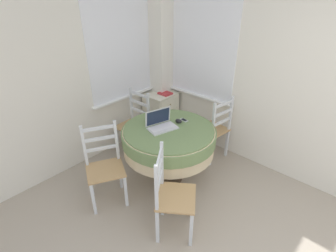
{
  "coord_description": "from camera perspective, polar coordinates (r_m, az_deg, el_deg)",
  "views": [
    {
      "loc": [
        -1.2,
        0.03,
        2.32
      ],
      "look_at": [
        0.99,
        2.02,
        0.69
      ],
      "focal_mm": 28.0,
      "sensor_mm": 36.0,
      "label": 1
    }
  ],
  "objects": [
    {
      "name": "book_on_cabinet",
      "position": [
        4.29,
        -0.62,
        7.13
      ],
      "size": [
        0.17,
        0.2,
        0.02
      ],
      "color": "#BC3338",
      "rests_on": "corner_cabinet"
    },
    {
      "name": "cell_phone",
      "position": [
        3.35,
        3.49,
        1.3
      ],
      "size": [
        0.06,
        0.11,
        0.01
      ],
      "color": "#B2B7BC",
      "rests_on": "round_dining_table"
    },
    {
      "name": "corner_cabinet",
      "position": [
        4.47,
        -1.53,
        2.85
      ],
      "size": [
        0.49,
        0.44,
        0.72
      ],
      "color": "silver",
      "rests_on": "ground_plane"
    },
    {
      "name": "corner_room_shell",
      "position": [
        3.19,
        2.93,
        9.74
      ],
      "size": [
        4.23,
        4.92,
        2.55
      ],
      "color": "white",
      "rests_on": "ground_plane"
    },
    {
      "name": "computer_mouse",
      "position": [
        3.29,
        2.33,
        1.11
      ],
      "size": [
        0.06,
        0.09,
        0.05
      ],
      "color": "black",
      "rests_on": "round_dining_table"
    },
    {
      "name": "dining_chair_left_flank",
      "position": [
        3.12,
        -13.62,
        -8.66
      ],
      "size": [
        0.55,
        0.53,
        0.97
      ],
      "color": "tan",
      "rests_on": "ground_plane"
    },
    {
      "name": "dining_chair_near_right_window",
      "position": [
        3.81,
        9.98,
        -0.83
      ],
      "size": [
        0.46,
        0.43,
        0.97
      ],
      "color": "tan",
      "rests_on": "ground_plane"
    },
    {
      "name": "dining_chair_camera_near",
      "position": [
        2.69,
        0.81,
        -14.96
      ],
      "size": [
        0.56,
        0.55,
        0.97
      ],
      "color": "tan",
      "rests_on": "ground_plane"
    },
    {
      "name": "laptop",
      "position": [
        3.16,
        -1.52,
        0.41
      ],
      "size": [
        0.39,
        0.31,
        0.22
      ],
      "color": "silver",
      "rests_on": "round_dining_table"
    },
    {
      "name": "dining_chair_near_back_window",
      "position": [
        3.92,
        -7.3,
        0.27
      ],
      "size": [
        0.39,
        0.42,
        0.97
      ],
      "color": "tan",
      "rests_on": "ground_plane"
    },
    {
      "name": "round_dining_table",
      "position": [
        3.23,
        0.18,
        -2.8
      ],
      "size": [
        1.15,
        1.15,
        0.77
      ],
      "color": "#4C3D2D",
      "rests_on": "ground_plane"
    }
  ]
}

